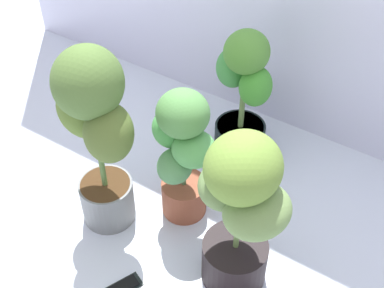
# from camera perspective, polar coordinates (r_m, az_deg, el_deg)

# --- Properties ---
(ground_plane) EXTENTS (8.00, 8.00, 0.00)m
(ground_plane) POSITION_cam_1_polar(r_m,az_deg,el_deg) (2.37, -1.53, -8.25)
(ground_plane) COLOR silver
(ground_plane) RESTS_ON ground
(potted_plant_back_center) EXTENTS (0.34, 0.26, 0.67)m
(potted_plant_back_center) POSITION_cam_1_polar(r_m,az_deg,el_deg) (2.46, 5.47, 5.47)
(potted_plant_back_center) COLOR black
(potted_plant_back_center) RESTS_ON ground
(potted_plant_front_left) EXTENTS (0.40, 0.31, 0.87)m
(potted_plant_front_left) POSITION_cam_1_polar(r_m,az_deg,el_deg) (2.04, -10.24, 1.85)
(potted_plant_front_left) COLOR slate
(potted_plant_front_left) RESTS_ON ground
(potted_plant_front_right) EXTENTS (0.40, 0.34, 0.74)m
(potted_plant_front_right) POSITION_cam_1_polar(r_m,az_deg,el_deg) (1.87, 5.21, -6.80)
(potted_plant_front_right) COLOR black
(potted_plant_front_right) RESTS_ON ground
(potted_plant_center) EXTENTS (0.37, 0.31, 0.66)m
(potted_plant_center) POSITION_cam_1_polar(r_m,az_deg,el_deg) (2.13, -1.06, -0.63)
(potted_plant_center) COLOR brown
(potted_plant_center) RESTS_ON ground
(cell_phone) EXTENTS (0.12, 0.16, 0.01)m
(cell_phone) POSITION_cam_1_polar(r_m,az_deg,el_deg) (2.19, -7.38, -14.85)
(cell_phone) COLOR black
(cell_phone) RESTS_ON ground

